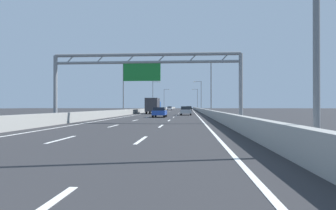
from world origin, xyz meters
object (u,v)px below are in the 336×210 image
Objects in this scene: streetlamp_right_far at (200,94)px; black_car at (189,109)px; streetlamp_left_mid at (125,84)px; box_truck at (153,105)px; sign_gantry at (145,69)px; streetlamp_right_distant at (197,98)px; streetlamp_right_mid at (210,84)px; streetlamp_left_far at (154,94)px; white_car at (170,108)px; silver_car at (186,111)px; streetlamp_left_distant at (165,98)px; blue_car at (160,112)px.

streetlamp_right_far is 2.04× the size of black_car.
streetlamp_left_mid reaches higher than box_truck.
streetlamp_right_distant reaches higher than sign_gantry.
streetlamp_left_mid is 1.00× the size of streetlamp_right_mid.
sign_gantry is 1.82× the size of streetlamp_left_far.
white_car is at bearing 112.28° from black_car.
white_car is (-11.07, 19.47, -4.65)m from streetlamp_right_far.
sign_gantry is at bearing -87.63° from white_car.
streetlamp_right_distant is at bearing 90.00° from streetlamp_right_mid.
streetlamp_left_far is 14.93m from streetlamp_right_far.
streetlamp_right_mid is 62.57m from white_car.
streetlamp_right_mid reaches higher than black_car.
box_truck is at bearing 95.86° from sign_gantry.
silver_car is at bearing -90.62° from black_car.
streetlamp_left_far and streetlamp_left_distant have the same top height.
streetlamp_right_distant is 77.05m from box_truck.
streetlamp_right_distant is at bearing 86.04° from sign_gantry.
streetlamp_right_far is 2.25× the size of blue_car.
streetlamp_right_distant is at bearing 84.90° from black_car.
white_car is 1.05× the size of silver_car.
sign_gantry is at bearing -96.44° from streetlamp_right_far.
streetlamp_right_far is 43.57m from silver_car.
streetlamp_right_distant is at bearing 85.44° from blue_car.
black_car is (-3.63, -40.61, -4.62)m from streetlamp_right_distant.
silver_car is 0.56× the size of box_truck.
streetlamp_left_distant reaches higher than sign_gantry.
streetlamp_right_far reaches higher than silver_car.
streetlamp_right_mid reaches higher than sign_gantry.
streetlamp_right_far reaches higher than blue_car.
streetlamp_right_far is (14.93, 41.93, 0.00)m from streetlamp_left_mid.
sign_gantry is at bearing -98.26° from silver_car.
sign_gantry is 32.62m from box_truck.
white_car is at bearing 86.40° from streetlamp_left_mid.
streetlamp_right_distant is at bearing 87.23° from silver_car.
box_truck is (4.10, 7.67, -3.70)m from streetlamp_left_mid.
black_car is at bearing 160.07° from streetlamp_right_far.
streetlamp_right_distant is (14.93, 0.00, 0.00)m from streetlamp_left_distant.
streetlamp_right_mid is 14.31m from blue_car.
streetlamp_right_far is at bearing 83.56° from sign_gantry.
streetlamp_left_far is 12.28m from black_car.
streetlamp_left_far reaches higher than white_car.
streetlamp_right_far is (7.51, 66.56, 0.52)m from sign_gantry.
streetlamp_right_far is (0.00, 41.93, 0.00)m from streetlamp_right_mid.
sign_gantry is 25.75m from streetlamp_right_mid.
silver_car is (3.47, 10.01, 0.04)m from blue_car.
streetlamp_left_mid is 11.83m from silver_car.
streetlamp_left_far reaches higher than silver_car.
streetlamp_left_distant reaches higher than white_car.
streetlamp_right_mid reaches higher than silver_car.
white_car is (-3.49, 72.60, 0.03)m from blue_car.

